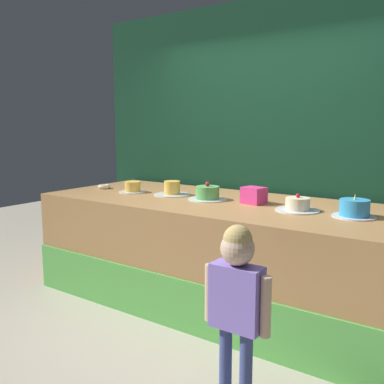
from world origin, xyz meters
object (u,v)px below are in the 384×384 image
(pink_box, at_px, (254,195))
(cake_center_right, at_px, (298,205))
(child_figure, at_px, (237,291))
(cake_far_left, at_px, (133,188))
(cake_center_left, at_px, (208,194))
(cake_right, at_px, (354,209))
(donut, at_px, (104,187))
(cake_left, at_px, (172,190))

(pink_box, distance_m, cake_center_right, 0.44)
(child_figure, distance_m, cake_far_left, 2.17)
(cake_center_left, relative_size, cake_center_right, 1.01)
(cake_center_left, xyz_separation_m, cake_right, (1.28, -0.01, 0.01))
(donut, xyz_separation_m, cake_right, (2.55, 0.04, 0.04))
(child_figure, relative_size, cake_left, 3.07)
(child_figure, height_order, donut, child_figure)
(pink_box, xyz_separation_m, cake_center_left, (-0.43, -0.07, -0.02))
(cake_far_left, bearing_deg, cake_center_left, 4.02)
(child_figure, bearing_deg, cake_far_left, 147.98)
(pink_box, xyz_separation_m, cake_right, (0.85, -0.07, -0.01))
(pink_box, bearing_deg, child_figure, -66.81)
(cake_right, bearing_deg, donut, -179.19)
(cake_center_left, distance_m, cake_center_right, 0.85)
(cake_center_left, bearing_deg, cake_far_left, -175.98)
(cake_left, distance_m, cake_center_left, 0.43)
(cake_center_right, bearing_deg, cake_center_left, 178.66)
(donut, distance_m, cake_far_left, 0.43)
(cake_right, bearing_deg, cake_center_right, -178.12)
(cake_left, bearing_deg, donut, -175.08)
(cake_far_left, relative_size, cake_center_left, 0.79)
(child_figure, height_order, cake_center_left, cake_center_left)
(cake_far_left, bearing_deg, pink_box, 5.76)
(pink_box, xyz_separation_m, cake_center_right, (0.43, -0.09, -0.03))
(cake_left, bearing_deg, cake_center_right, -2.30)
(cake_far_left, distance_m, cake_center_left, 0.85)
(child_figure, distance_m, pink_box, 1.41)
(child_figure, bearing_deg, cake_left, 138.60)
(child_figure, relative_size, cake_right, 3.41)
(donut, bearing_deg, cake_far_left, -2.42)
(child_figure, distance_m, cake_left, 1.88)
(donut, height_order, cake_center_right, cake_center_right)
(cake_center_right, bearing_deg, pink_box, 168.22)
(child_figure, bearing_deg, cake_center_left, 128.95)
(donut, relative_size, cake_far_left, 0.48)
(donut, height_order, cake_right, cake_right)
(cake_far_left, height_order, cake_center_left, cake_center_left)
(cake_far_left, distance_m, cake_right, 2.13)
(pink_box, distance_m, cake_center_left, 0.43)
(pink_box, distance_m, donut, 1.71)
(cake_far_left, distance_m, cake_left, 0.44)
(child_figure, xyz_separation_m, cake_far_left, (-1.82, 1.14, 0.30))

